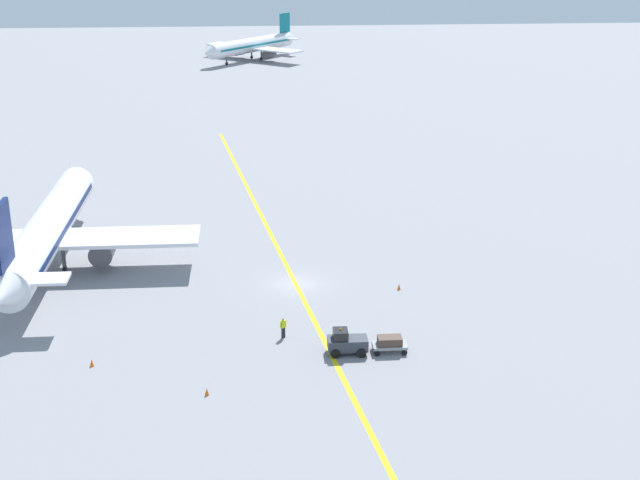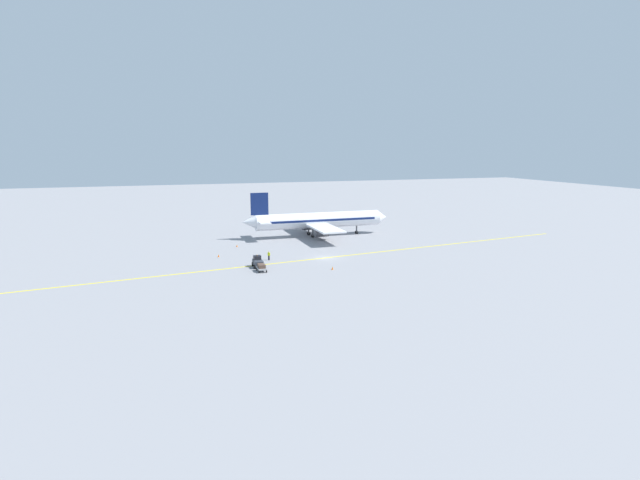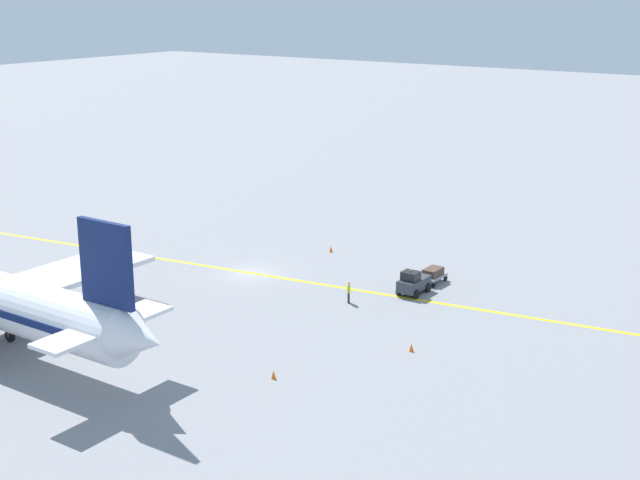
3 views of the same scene
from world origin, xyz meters
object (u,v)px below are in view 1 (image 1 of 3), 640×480
object	(u,v)px
baggage_cart_trailing	(390,343)
ground_crew_worker	(283,327)
traffic_cone_mid_apron	(207,392)
traffic_cone_near_nose	(92,363)
traffic_cone_by_wingtip	(399,287)
airplane_distant_taxiing	(252,45)
baggage_tug_dark	(346,342)
airplane_at_gate	(47,231)

from	to	relation	value
baggage_cart_trailing	ground_crew_worker	xyz separation A→B (m)	(-7.95, 3.04, 0.15)
baggage_cart_trailing	ground_crew_worker	world-z (taller)	ground_crew_worker
ground_crew_worker	traffic_cone_mid_apron	world-z (taller)	ground_crew_worker
traffic_cone_near_nose	traffic_cone_by_wingtip	xyz separation A→B (m)	(24.76, 12.44, 0.00)
airplane_distant_taxiing	traffic_cone_mid_apron	bearing A→B (deg)	-91.43
baggage_tug_dark	traffic_cone_near_nose	world-z (taller)	baggage_tug_dark
baggage_cart_trailing	traffic_cone_near_nose	world-z (taller)	baggage_cart_trailing
airplane_distant_taxiing	traffic_cone_by_wingtip	bearing A→B (deg)	-84.76
traffic_cone_by_wingtip	ground_crew_worker	bearing A→B (deg)	-140.35
baggage_tug_dark	traffic_cone_by_wingtip	size ratio (longest dim) A/B	5.47
baggage_tug_dark	airplane_at_gate	bearing A→B (deg)	143.28
ground_crew_worker	traffic_cone_mid_apron	distance (m)	10.25
traffic_cone_near_nose	traffic_cone_mid_apron	distance (m)	9.89
airplane_distant_taxiing	baggage_tug_dark	size ratio (longest dim) A/B	8.76
baggage_cart_trailing	traffic_cone_near_nose	size ratio (longest dim) A/B	4.74
ground_crew_worker	traffic_cone_near_nose	world-z (taller)	ground_crew_worker
baggage_cart_trailing	baggage_tug_dark	bearing A→B (deg)	179.73
airplane_distant_taxiing	ground_crew_worker	size ratio (longest dim) A/B	15.68
traffic_cone_mid_apron	airplane_distant_taxiing	bearing A→B (deg)	88.57
ground_crew_worker	traffic_cone_near_nose	bearing A→B (deg)	-165.43
traffic_cone_near_nose	traffic_cone_mid_apron	xyz separation A→B (m)	(8.61, -4.88, 0.00)
ground_crew_worker	traffic_cone_by_wingtip	xyz separation A→B (m)	(10.56, 8.75, -0.63)
airplane_at_gate	airplane_distant_taxiing	distance (m)	128.75
traffic_cone_mid_apron	traffic_cone_by_wingtip	bearing A→B (deg)	47.00
airplane_distant_taxiing	traffic_cone_mid_apron	world-z (taller)	airplane_distant_taxiing
airplane_at_gate	ground_crew_worker	size ratio (longest dim) A/B	21.08
airplane_distant_taxiing	baggage_cart_trailing	bearing A→B (deg)	-86.20
baggage_tug_dark	traffic_cone_by_wingtip	bearing A→B (deg)	63.36
ground_crew_worker	traffic_cone_by_wingtip	distance (m)	13.73
airplane_distant_taxiing	baggage_cart_trailing	size ratio (longest dim) A/B	10.10
airplane_distant_taxiing	baggage_tug_dark	xyz separation A→B (m)	(6.45, -146.58, -2.44)
ground_crew_worker	traffic_cone_by_wingtip	bearing A→B (deg)	39.65
baggage_tug_dark	traffic_cone_near_nose	xyz separation A→B (m)	(-18.85, -0.67, -0.63)
airplane_distant_taxiing	ground_crew_worker	world-z (taller)	airplane_distant_taxiing
traffic_cone_mid_apron	baggage_cart_trailing	bearing A→B (deg)	22.20
baggage_tug_dark	ground_crew_worker	distance (m)	5.55
baggage_cart_trailing	traffic_cone_mid_apron	distance (m)	14.64
airplane_at_gate	airplane_distant_taxiing	bearing A→B (deg)	81.32
traffic_cone_near_nose	traffic_cone_by_wingtip	world-z (taller)	same
airplane_distant_taxiing	traffic_cone_mid_apron	distance (m)	152.20
baggage_cart_trailing	traffic_cone_mid_apron	size ratio (longest dim) A/B	4.74
airplane_at_gate	airplane_distant_taxiing	world-z (taller)	airplane_at_gate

